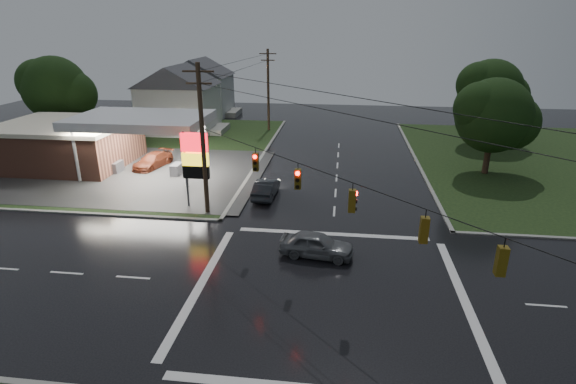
# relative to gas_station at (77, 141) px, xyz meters

# --- Properties ---
(ground) EXTENTS (120.00, 120.00, 0.00)m
(ground) POSITION_rel_gas_station_xyz_m (25.68, -19.70, -2.55)
(ground) COLOR black
(ground) RESTS_ON ground
(grass_nw) EXTENTS (36.00, 36.00, 0.08)m
(grass_nw) POSITION_rel_gas_station_xyz_m (-0.32, 6.30, -2.51)
(grass_nw) COLOR black
(grass_nw) RESTS_ON ground
(gas_station) EXTENTS (26.20, 18.00, 5.60)m
(gas_station) POSITION_rel_gas_station_xyz_m (0.00, 0.00, 0.00)
(gas_station) COLOR #2D2D2D
(gas_station) RESTS_ON ground
(pylon_sign) EXTENTS (2.00, 0.35, 6.00)m
(pylon_sign) POSITION_rel_gas_station_xyz_m (15.18, -9.20, 1.46)
(pylon_sign) COLOR #59595E
(pylon_sign) RESTS_ON ground
(utility_pole_nw) EXTENTS (2.20, 0.32, 11.00)m
(utility_pole_nw) POSITION_rel_gas_station_xyz_m (16.18, -10.20, 3.17)
(utility_pole_nw) COLOR #382619
(utility_pole_nw) RESTS_ON ground
(utility_pole_n) EXTENTS (2.20, 0.32, 10.50)m
(utility_pole_n) POSITION_rel_gas_station_xyz_m (16.18, 18.30, 2.92)
(utility_pole_n) COLOR #382619
(utility_pole_n) RESTS_ON ground
(traffic_signals) EXTENTS (26.87, 26.87, 1.47)m
(traffic_signals) POSITION_rel_gas_station_xyz_m (25.69, -19.72, 3.93)
(traffic_signals) COLOR black
(traffic_signals) RESTS_ON ground
(house_near) EXTENTS (11.05, 8.48, 8.60)m
(house_near) POSITION_rel_gas_station_xyz_m (4.73, 16.30, 1.86)
(house_near) COLOR silver
(house_near) RESTS_ON ground
(house_far) EXTENTS (11.05, 8.48, 8.60)m
(house_far) POSITION_rel_gas_station_xyz_m (3.73, 28.30, 1.86)
(house_far) COLOR silver
(house_far) RESTS_ON ground
(tree_nw_behind) EXTENTS (8.93, 7.60, 10.00)m
(tree_nw_behind) POSITION_rel_gas_station_xyz_m (-8.17, 10.29, 3.63)
(tree_nw_behind) COLOR black
(tree_nw_behind) RESTS_ON ground
(tree_ne_near) EXTENTS (7.99, 6.80, 8.98)m
(tree_ne_near) POSITION_rel_gas_station_xyz_m (39.82, 2.29, 3.01)
(tree_ne_near) COLOR black
(tree_ne_near) RESTS_ON ground
(tree_ne_far) EXTENTS (8.46, 7.20, 9.80)m
(tree_ne_far) POSITION_rel_gas_station_xyz_m (42.83, 14.29, 3.63)
(tree_ne_far) COLOR black
(tree_ne_far) RESTS_ON ground
(car_north) EXTENTS (1.76, 4.54, 1.47)m
(car_north) POSITION_rel_gas_station_xyz_m (19.99, -6.25, -1.81)
(car_north) COLOR black
(car_north) RESTS_ON ground
(car_crossing) EXTENTS (4.69, 2.37, 1.53)m
(car_crossing) POSITION_rel_gas_station_xyz_m (24.77, -15.90, -1.78)
(car_crossing) COLOR slate
(car_crossing) RESTS_ON ground
(car_pump) EXTENTS (3.15, 5.28, 1.43)m
(car_pump) POSITION_rel_gas_station_xyz_m (7.48, 0.35, -1.83)
(car_pump) COLOR #5D2515
(car_pump) RESTS_ON ground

